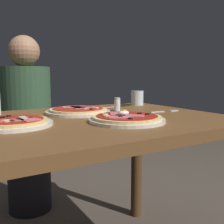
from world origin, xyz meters
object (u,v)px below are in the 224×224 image
object	(u,v)px
dining_table	(97,146)
pizza_across_left	(78,111)
salt_shaker	(117,104)
diner_person	(27,130)
water_glass_far	(137,99)
pizza_foreground	(127,119)
knife	(118,106)
fork	(162,112)
pizza_across_right	(14,123)

from	to	relation	value
dining_table	pizza_across_left	world-z (taller)	pizza_across_left
salt_shaker	diner_person	bearing A→B (deg)	112.90
water_glass_far	diner_person	distance (m)	0.77
pizza_foreground	water_glass_far	size ratio (longest dim) A/B	3.38
water_glass_far	salt_shaker	bearing A→B (deg)	-145.71
diner_person	knife	bearing A→B (deg)	125.95
pizza_across_left	knife	bearing A→B (deg)	22.66
dining_table	pizza_across_left	xyz separation A→B (m)	(-0.01, 0.16, 0.13)
knife	diner_person	size ratio (longest dim) A/B	0.16
water_glass_far	salt_shaker	size ratio (longest dim) A/B	1.29
dining_table	diner_person	bearing A→B (deg)	97.04
pizza_foreground	salt_shaker	bearing A→B (deg)	64.50
fork	pizza_foreground	bearing A→B (deg)	-155.20
pizza_across_left	water_glass_far	distance (m)	0.47
pizza_across_left	water_glass_far	bearing A→B (deg)	17.83
pizza_across_right	knife	distance (m)	0.69
pizza_across_left	fork	distance (m)	0.40
pizza_across_left	diner_person	world-z (taller)	diner_person
pizza_across_right	diner_person	bearing A→B (deg)	74.00
pizza_foreground	pizza_across_right	size ratio (longest dim) A/B	1.07
pizza_across_left	knife	distance (m)	0.32
pizza_across_left	salt_shaker	world-z (taller)	salt_shaker
pizza_across_left	pizza_across_right	distance (m)	0.37
knife	pizza_foreground	bearing A→B (deg)	-118.29
pizza_across_left	water_glass_far	size ratio (longest dim) A/B	3.49
dining_table	knife	bearing A→B (deg)	44.60
pizza_across_right	fork	size ratio (longest dim) A/B	1.73
dining_table	pizza_across_left	distance (m)	0.21
diner_person	fork	bearing A→B (deg)	118.73
dining_table	diner_person	size ratio (longest dim) A/B	0.92
pizza_foreground	knife	bearing A→B (deg)	61.71
pizza_across_left	pizza_foreground	bearing A→B (deg)	-78.24
pizza_across_right	fork	xyz separation A→B (m)	(0.69, 0.00, -0.01)
pizza_foreground	salt_shaker	world-z (taller)	salt_shaker
knife	salt_shaker	world-z (taller)	salt_shaker
pizza_foreground	dining_table	bearing A→B (deg)	107.89
pizza_foreground	pizza_across_left	distance (m)	0.32
dining_table	fork	xyz separation A→B (m)	(0.35, -0.02, 0.13)
pizza_foreground	pizza_across_right	xyz separation A→B (m)	(-0.39, 0.14, -0.00)
water_glass_far	pizza_foreground	bearing A→B (deg)	-130.13
salt_shaker	pizza_across_right	bearing A→B (deg)	-163.98
dining_table	pizza_across_right	world-z (taller)	pizza_across_right
pizza_foreground	pizza_across_left	xyz separation A→B (m)	(-0.06, 0.31, -0.00)
pizza_across_right	diner_person	xyz separation A→B (m)	(0.24, 0.83, -0.20)
fork	pizza_across_right	bearing A→B (deg)	-179.68
fork	knife	xyz separation A→B (m)	(-0.07, 0.30, 0.00)
dining_table	pizza_across_right	distance (m)	0.36
water_glass_far	knife	bearing A→B (deg)	-172.61
pizza_across_left	diner_person	distance (m)	0.69
dining_table	fork	size ratio (longest dim) A/B	6.85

